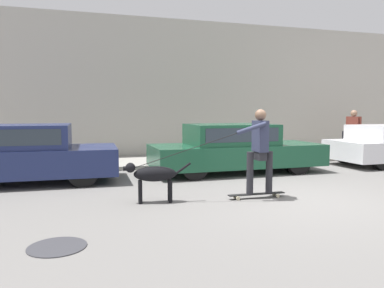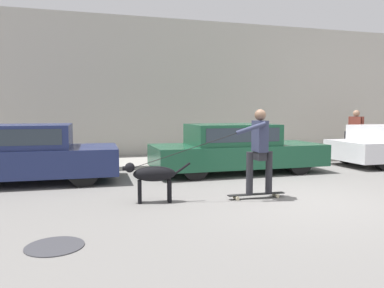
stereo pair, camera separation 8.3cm
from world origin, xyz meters
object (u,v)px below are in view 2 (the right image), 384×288
at_px(dog, 153,175).
at_px(pedestrian_with_bag, 355,129).
at_px(parked_car_0, 26,154).
at_px(skateboarder, 259,148).
at_px(parked_car_1, 236,149).

height_order(dog, pedestrian_with_bag, pedestrian_with_bag).
xyz_separation_m(parked_car_0, skateboarder, (4.36, -2.81, 0.30)).
distance_m(dog, pedestrian_with_bag, 9.26).
relative_size(skateboarder, pedestrian_with_bag, 1.86).
distance_m(dog, skateboarder, 2.02).
relative_size(parked_car_0, skateboarder, 1.39).
xyz_separation_m(parked_car_1, dog, (-2.69, -2.57, -0.13)).
xyz_separation_m(dog, skateboarder, (1.95, -0.23, 0.46)).
bearing_deg(skateboarder, dog, -5.42).
distance_m(skateboarder, pedestrian_with_bag, 7.75).
relative_size(parked_car_1, skateboarder, 1.58).
bearing_deg(dog, parked_car_1, -128.74).
bearing_deg(parked_car_0, pedestrian_with_bag, 12.43).
xyz_separation_m(skateboarder, pedestrian_with_bag, (6.11, 4.77, 0.02)).
distance_m(parked_car_1, pedestrian_with_bag, 5.73).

